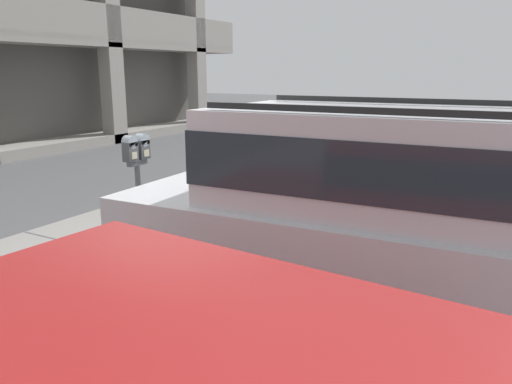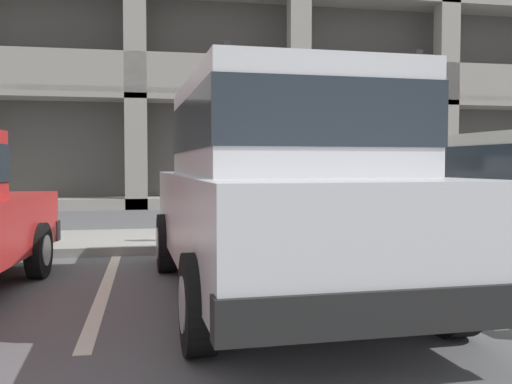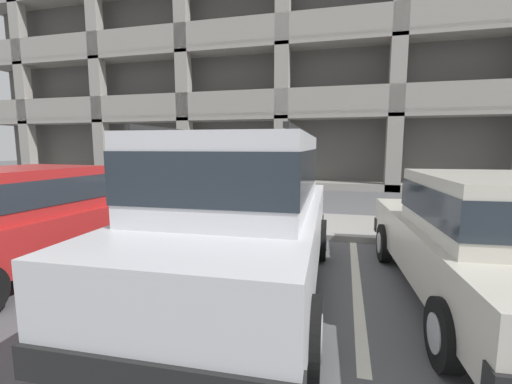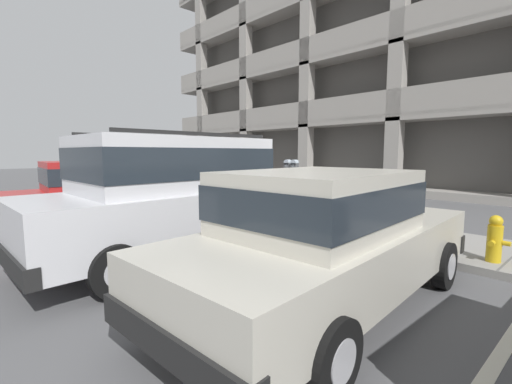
% 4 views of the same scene
% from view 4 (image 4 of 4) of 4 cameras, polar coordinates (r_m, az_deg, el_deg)
% --- Properties ---
extents(ground_plane, '(80.00, 80.00, 0.10)m').
position_cam_4_polar(ground_plane, '(7.55, 3.36, -7.10)').
color(ground_plane, '#565659').
extents(sidewalk, '(40.00, 2.20, 0.12)m').
position_cam_4_polar(sidewalk, '(8.49, 9.47, -4.88)').
color(sidewalk, gray).
rests_on(sidewalk, ground_plane).
extents(parking_stall_lines, '(12.06, 4.80, 0.01)m').
position_cam_4_polar(parking_stall_lines, '(5.57, 4.50, -11.54)').
color(parking_stall_lines, silver).
rests_on(parking_stall_lines, ground_plane).
extents(silver_suv, '(2.15, 4.85, 2.03)m').
position_cam_4_polar(silver_suv, '(5.78, -12.96, -0.01)').
color(silver_suv, silver).
rests_on(silver_suv, ground_plane).
extents(red_sedan, '(2.07, 4.60, 1.54)m').
position_cam_4_polar(red_sedan, '(8.75, -24.13, 0.00)').
color(red_sedan, red).
rests_on(red_sedan, ground_plane).
extents(dark_hatchback, '(2.05, 4.59, 1.54)m').
position_cam_4_polar(dark_hatchback, '(3.92, 11.77, -7.01)').
color(dark_hatchback, beige).
rests_on(dark_hatchback, ground_plane).
extents(parking_meter_near, '(0.35, 0.12, 1.46)m').
position_cam_4_polar(parking_meter_near, '(7.54, 5.86, 2.56)').
color(parking_meter_near, '#595B60').
rests_on(parking_meter_near, sidewalk).
extents(parking_garage, '(32.00, 10.00, 13.25)m').
position_cam_4_polar(parking_garage, '(20.39, 29.09, 17.94)').
color(parking_garage, '#54514D').
rests_on(parking_garage, ground_plane).
extents(fire_hydrant, '(0.30, 0.30, 0.70)m').
position_cam_4_polar(fire_hydrant, '(6.20, 34.98, -6.44)').
color(fire_hydrant, gold).
rests_on(fire_hydrant, sidewalk).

